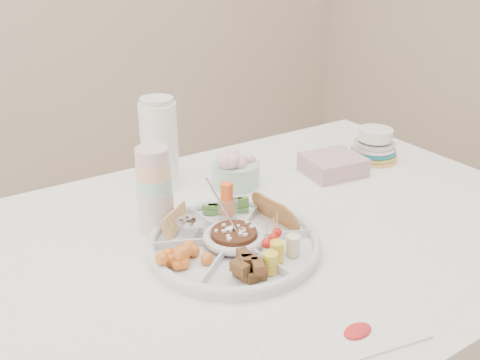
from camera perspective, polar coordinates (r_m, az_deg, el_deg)
dining_table at (r=1.45m, az=1.88°, el=-18.62°), size 1.52×1.02×0.76m
party_tray at (r=1.14m, az=-0.68°, el=-6.74°), size 0.50×0.50×0.04m
bean_dip at (r=1.13m, az=-0.68°, el=-6.42°), size 0.13×0.13×0.04m
tortillas at (r=1.20m, az=4.19°, el=-3.78°), size 0.14×0.14×0.06m
carrot_cucumber at (r=1.23m, az=-1.60°, el=-1.93°), size 0.13×0.13×0.09m
pita_raisins at (r=1.17m, az=-6.63°, el=-4.62°), size 0.13×0.13×0.05m
cherries at (r=1.06m, az=-6.21°, el=-8.41°), size 0.16×0.16×0.05m
granola_chunks at (r=1.02m, az=0.43°, el=-9.89°), size 0.13×0.13×0.04m
banana_tomato at (r=1.08m, az=5.78°, el=-6.35°), size 0.13×0.13×0.08m
cup_stack at (r=1.18m, az=-9.61°, el=-0.59°), size 0.09×0.09×0.23m
thermos at (r=1.39m, az=-9.04°, el=4.13°), size 0.13×0.13×0.26m
flower_bowl at (r=1.42m, az=-0.48°, el=1.28°), size 0.17×0.17×0.10m
napkin_stack at (r=1.52m, az=10.40°, el=1.70°), size 0.18×0.16×0.05m
plate_stack at (r=1.65m, az=14.82°, el=3.82°), size 0.16×0.16×0.10m
placemat at (r=0.93m, az=11.66°, el=-17.20°), size 0.31×0.15×0.01m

